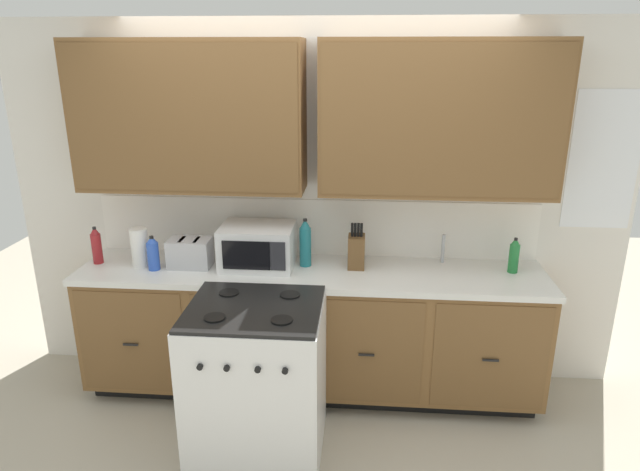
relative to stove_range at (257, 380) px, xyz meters
name	(u,v)px	position (x,y,z in m)	size (l,w,h in m)	color
ground_plane	(307,415)	(0.25, 0.33, -0.47)	(8.00, 8.00, 0.00)	#B2A893
wall_unit	(313,152)	(0.26, 0.83, 1.19)	(4.25, 0.40, 2.50)	white
counter_run	(311,330)	(0.26, 0.63, 0.00)	(3.08, 0.64, 0.92)	black
stove_range	(257,380)	(0.00, 0.00, 0.00)	(0.76, 0.68, 0.95)	white
microwave	(258,246)	(-0.10, 0.67, 0.59)	(0.48, 0.37, 0.28)	white
toaster	(190,253)	(-0.55, 0.63, 0.54)	(0.28, 0.18, 0.19)	#B7B7BC
knife_block	(356,251)	(0.55, 0.70, 0.56)	(0.11, 0.14, 0.31)	brown
sink_faucet	(443,248)	(1.14, 0.84, 0.55)	(0.02, 0.02, 0.20)	#B2B5BA
paper_towel_roll	(140,247)	(-0.89, 0.61, 0.58)	(0.12, 0.12, 0.26)	white
bottle_blue	(153,253)	(-0.78, 0.55, 0.56)	(0.08, 0.08, 0.23)	blue
bottle_red	(96,245)	(-1.20, 0.63, 0.57)	(0.07, 0.07, 0.26)	maroon
bottle_green	(514,256)	(1.57, 0.70, 0.56)	(0.06, 0.06, 0.24)	#237A38
bottle_teal	(305,243)	(0.21, 0.70, 0.61)	(0.08, 0.08, 0.33)	#1E707A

